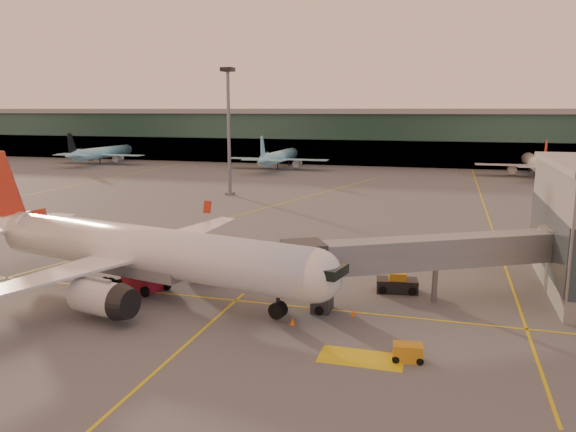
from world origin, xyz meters
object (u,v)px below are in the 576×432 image
(pushback_tug, at_px, (397,284))
(gpu_cart, at_px, (408,353))
(catering_truck, at_px, (140,262))
(main_airplane, at_px, (135,251))

(pushback_tug, bearing_deg, gpu_cart, -90.50)
(catering_truck, bearing_deg, gpu_cart, 3.07)
(catering_truck, relative_size, gpu_cart, 3.07)
(catering_truck, bearing_deg, pushback_tug, 36.20)
(catering_truck, height_order, gpu_cart, catering_truck)
(gpu_cart, bearing_deg, pushback_tug, 91.83)
(catering_truck, relative_size, pushback_tug, 1.65)
(main_airplane, distance_m, gpu_cart, 27.48)
(catering_truck, xyz_separation_m, gpu_cart, (26.42, -9.20, -2.17))
(main_airplane, bearing_deg, gpu_cart, -4.69)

